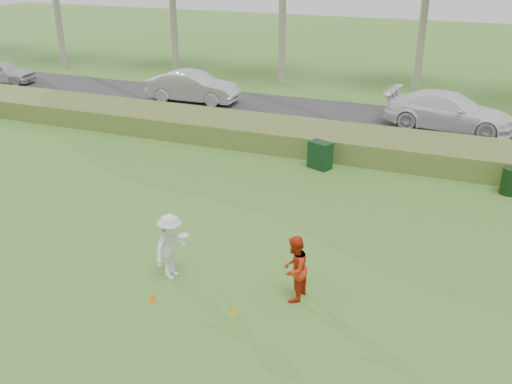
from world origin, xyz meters
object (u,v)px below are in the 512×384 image
at_px(car_right, 449,111).
at_px(utility_cabinet, 320,155).
at_px(car_left, 3,72).
at_px(car_mid, 193,87).
at_px(player_red, 294,269).
at_px(cone_orange, 152,296).
at_px(cone_yellow, 233,310).
at_px(player_white, 171,246).
at_px(trash_bin, 511,181).

bearing_deg(car_right, utility_cabinet, 155.62).
bearing_deg(car_left, car_mid, -97.39).
bearing_deg(player_red, utility_cabinet, -163.10).
relative_size(player_red, cone_orange, 8.15).
distance_m(utility_cabinet, car_mid, 11.61).
bearing_deg(car_mid, cone_orange, -158.51).
relative_size(player_red, cone_yellow, 7.88).
bearing_deg(car_left, player_white, -135.66).
xyz_separation_m(player_white, car_mid, (-7.86, 16.11, -0.01)).
xyz_separation_m(player_red, cone_orange, (-3.19, -1.36, -0.74)).
distance_m(cone_yellow, utility_cabinet, 10.02).
relative_size(player_white, cone_yellow, 8.29).
height_order(cone_orange, car_mid, car_mid).
xyz_separation_m(car_mid, car_right, (13.38, -0.04, 0.03)).
height_order(player_red, car_left, player_red).
relative_size(player_white, trash_bin, 1.86).
distance_m(cone_yellow, car_left, 28.57).
xyz_separation_m(cone_yellow, car_left, (-23.16, 16.72, 0.63)).
bearing_deg(car_left, car_right, -98.13).
relative_size(player_red, utility_cabinet, 1.59).
bearing_deg(player_red, car_left, -117.94).
relative_size(player_red, car_mid, 0.34).
xyz_separation_m(player_white, cone_orange, (0.09, -1.14, -0.79)).
bearing_deg(utility_cabinet, cone_yellow, -63.35).
xyz_separation_m(player_white, cone_yellow, (2.16, -0.91, -0.78)).
relative_size(cone_orange, cone_yellow, 0.97).
bearing_deg(trash_bin, player_white, -131.87).
bearing_deg(utility_cabinet, car_left, -174.65).
relative_size(cone_yellow, car_right, 0.04).
bearing_deg(car_right, cone_yellow, 175.11).
xyz_separation_m(trash_bin, car_left, (-29.20, 6.66, 0.26)).
relative_size(player_white, utility_cabinet, 1.67).
bearing_deg(utility_cabinet, cone_orange, -75.06).
bearing_deg(car_left, utility_cabinet, -115.46).
height_order(player_red, cone_orange, player_red).
bearing_deg(player_white, player_red, -77.94).
relative_size(cone_orange, car_right, 0.04).
distance_m(player_white, cone_yellow, 2.47).
bearing_deg(car_mid, cone_yellow, -152.75).
xyz_separation_m(cone_orange, utility_cabinet, (1.28, 10.21, 0.43)).
relative_size(utility_cabinet, car_mid, 0.21).
bearing_deg(car_right, car_left, 96.87).
height_order(car_mid, car_right, car_right).
distance_m(trash_bin, car_right, 7.43).
xyz_separation_m(cone_yellow, car_mid, (-10.02, 17.02, 0.77)).
bearing_deg(utility_cabinet, player_red, -55.74).
height_order(player_red, car_right, car_right).
relative_size(car_left, car_right, 0.68).
bearing_deg(cone_yellow, utility_cabinet, 94.54).
xyz_separation_m(player_red, cone_yellow, (-1.11, -1.13, -0.74)).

